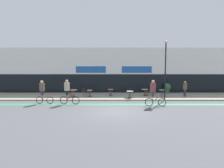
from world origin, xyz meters
The scene contains 25 objects.
ground_plane centered at (0.00, 0.00, 0.00)m, with size 120.00×120.00×0.00m, color #4C4C51.
sidewalk_slab centered at (0.00, 7.25, 0.06)m, with size 40.00×5.50×0.12m, color gray.
storefront_facade centered at (0.00, 11.97, 2.95)m, with size 40.00×4.06×5.93m.
bike_lane_stripe centered at (0.00, 2.60, 0.00)m, with size 36.00×0.70×0.01m, color #2D844C.
bistro_table_0 centered at (-4.44, 6.36, 0.67)m, with size 0.76×0.76×0.77m.
bistro_table_1 centered at (-2.71, 6.63, 0.62)m, with size 0.64×0.64×0.71m.
bistro_table_2 centered at (-0.39, 7.26, 0.64)m, with size 0.63×0.63×0.73m.
bistro_table_3 centered at (1.67, 5.68, 0.63)m, with size 0.73×0.73×0.71m.
bistro_table_4 centered at (3.57, 7.36, 0.64)m, with size 0.75×0.75×0.72m.
bistro_table_5 centered at (5.40, 6.91, 0.62)m, with size 0.63×0.63×0.71m.
cafe_chair_0_near centered at (-4.44, 5.73, 0.64)m, with size 0.40×0.57×0.90m.
cafe_chair_0_side centered at (-5.07, 6.36, 0.64)m, with size 0.57×0.40×0.90m.
cafe_chair_1_near centered at (-2.71, 6.00, 0.64)m, with size 0.45×0.60×0.90m.
cafe_chair_1_side centered at (-3.33, 6.64, 0.64)m, with size 0.60×0.46×0.90m.
cafe_chair_2_near centered at (-0.39, 6.63, 0.64)m, with size 0.40×0.58×0.90m.
cafe_chair_3_near centered at (1.67, 5.06, 0.64)m, with size 0.41×0.58×0.90m.
cafe_chair_4_near centered at (3.58, 6.74, 0.64)m, with size 0.43×0.59×0.90m.
cafe_chair_4_side centered at (4.20, 7.36, 0.64)m, with size 0.58×0.41×0.90m.
cafe_chair_5_near centered at (5.39, 6.29, 0.64)m, with size 0.44×0.59×0.90m.
planter_pot centered at (6.77, 9.18, 0.83)m, with size 0.79×0.79×1.27m.
lamp_post centered at (5.10, 4.77, 3.46)m, with size 0.26×0.26×5.86m.
cyclist_0 centered at (-4.20, 2.76, 1.29)m, with size 1.79×0.52×2.21m.
cyclist_1 centered at (3.27, 1.87, 1.30)m, with size 1.77×0.55×2.22m.
cyclist_2 centered at (-6.54, 3.02, 1.27)m, with size 1.64×0.54×2.12m.
pedestrian_near_end centered at (7.94, 6.72, 1.13)m, with size 0.48×0.48×1.70m.
Camera 1 is at (-0.23, -12.70, 3.06)m, focal length 28.00 mm.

